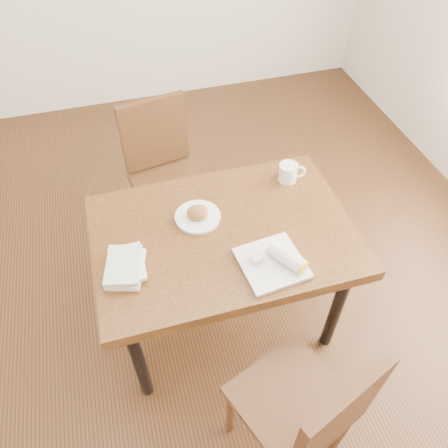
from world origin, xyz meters
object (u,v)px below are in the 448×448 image
object	(u,v)px
plate_scone	(198,215)
book_stack	(126,266)
plate_burrito	(276,261)
chair_far	(164,168)
coffee_mug	(289,172)
chair_near	(309,410)
table	(224,243)

from	to	relation	value
plate_scone	book_stack	xyz separation A→B (m)	(-0.37, -0.21, 0.01)
plate_burrito	chair_far	bearing A→B (deg)	107.36
plate_scone	coffee_mug	distance (m)	0.53
coffee_mug	book_stack	xyz separation A→B (m)	(-0.88, -0.35, -0.02)
chair_near	plate_burrito	bearing A→B (deg)	84.61
coffee_mug	plate_scone	bearing A→B (deg)	-164.76
table	chair_far	distance (m)	0.79
plate_burrito	book_stack	bearing A→B (deg)	166.31
plate_scone	chair_near	bearing A→B (deg)	-77.22
book_stack	chair_near	bearing A→B (deg)	-50.74
chair_far	plate_burrito	world-z (taller)	chair_far
chair_far	plate_scone	distance (m)	0.69
chair_far	plate_burrito	size ratio (longest dim) A/B	3.29
chair_far	book_stack	xyz separation A→B (m)	(-0.31, -0.86, 0.23)
chair_far	plate_scone	bearing A→B (deg)	-84.84
book_stack	chair_far	bearing A→B (deg)	70.42
chair_near	chair_far	size ratio (longest dim) A/B	1.00
chair_near	plate_burrito	distance (m)	0.60
chair_near	plate_scone	xyz separation A→B (m)	(-0.21, 0.91, 0.22)
chair_near	chair_far	bearing A→B (deg)	99.64
coffee_mug	book_stack	distance (m)	0.95
chair_near	chair_far	distance (m)	1.59
table	plate_burrito	distance (m)	0.32
chair_far	coffee_mug	xyz separation A→B (m)	(0.57, -0.51, 0.25)
chair_far	plate_scone	xyz separation A→B (m)	(0.06, -0.65, 0.22)
table	plate_scone	distance (m)	0.18
chair_far	plate_burrito	bearing A→B (deg)	-72.64
plate_scone	plate_burrito	size ratio (longest dim) A/B	0.75
chair_far	plate_scone	size ratio (longest dim) A/B	4.39
book_stack	table	bearing A→B (deg)	11.99
plate_scone	coffee_mug	size ratio (longest dim) A/B	1.54
table	chair_far	world-z (taller)	chair_far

